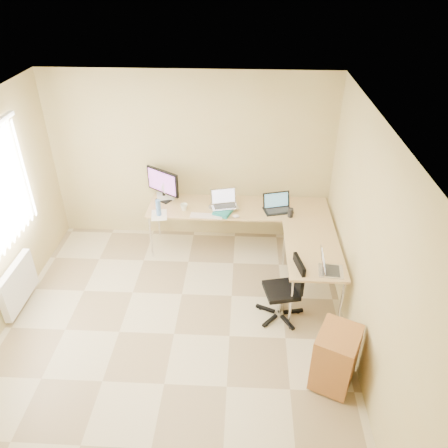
# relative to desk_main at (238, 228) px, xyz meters

# --- Properties ---
(floor) EXTENTS (4.50, 4.50, 0.00)m
(floor) POSITION_rel_desk_main_xyz_m (-0.72, -1.85, -0.36)
(floor) COLOR #C7B893
(floor) RESTS_ON ground
(ceiling) EXTENTS (4.50, 4.50, 0.00)m
(ceiling) POSITION_rel_desk_main_xyz_m (-0.72, -1.85, 2.24)
(ceiling) COLOR white
(ceiling) RESTS_ON ground
(wall_back) EXTENTS (4.50, 0.00, 4.50)m
(wall_back) POSITION_rel_desk_main_xyz_m (-0.72, 0.40, 0.93)
(wall_back) COLOR tan
(wall_back) RESTS_ON ground
(wall_right) EXTENTS (0.00, 4.50, 4.50)m
(wall_right) POSITION_rel_desk_main_xyz_m (1.38, -1.85, 0.93)
(wall_right) COLOR tan
(wall_right) RESTS_ON ground
(desk_main) EXTENTS (2.65, 0.70, 0.73)m
(desk_main) POSITION_rel_desk_main_xyz_m (0.00, 0.00, 0.00)
(desk_main) COLOR tan
(desk_main) RESTS_ON ground
(desk_return) EXTENTS (0.70, 1.30, 0.73)m
(desk_return) POSITION_rel_desk_main_xyz_m (0.98, -1.00, 0.00)
(desk_return) COLOR tan
(desk_return) RESTS_ON ground
(monitor) EXTENTS (0.59, 0.49, 0.50)m
(monitor) POSITION_rel_desk_main_xyz_m (-1.13, 0.15, 0.62)
(monitor) COLOR black
(monitor) RESTS_ON desk_main
(book_stack) EXTENTS (0.31, 0.36, 0.05)m
(book_stack) POSITION_rel_desk_main_xyz_m (-0.21, -0.18, 0.39)
(book_stack) COLOR #1D7779
(book_stack) RESTS_ON desk_main
(laptop_center) EXTENTS (0.44, 0.37, 0.24)m
(laptop_center) POSITION_rel_desk_main_xyz_m (-0.20, -0.09, 0.54)
(laptop_center) COLOR silver
(laptop_center) RESTS_ON desk_main
(laptop_black) EXTENTS (0.46, 0.39, 0.25)m
(laptop_black) POSITION_rel_desk_main_xyz_m (0.57, -0.08, 0.49)
(laptop_black) COLOR black
(laptop_black) RESTS_ON desk_main
(keyboard) EXTENTS (0.46, 0.16, 0.02)m
(keyboard) POSITION_rel_desk_main_xyz_m (-0.45, -0.30, 0.38)
(keyboard) COLOR silver
(keyboard) RESTS_ON desk_main
(mouse) EXTENTS (0.12, 0.09, 0.04)m
(mouse) POSITION_rel_desk_main_xyz_m (-0.03, -0.30, 0.38)
(mouse) COLOR beige
(mouse) RESTS_ON desk_main
(mug) EXTENTS (0.12, 0.12, 0.10)m
(mug) POSITION_rel_desk_main_xyz_m (-0.79, -0.13, 0.41)
(mug) COLOR silver
(mug) RESTS_ON desk_main
(cd_stack) EXTENTS (0.13, 0.13, 0.03)m
(cd_stack) POSITION_rel_desk_main_xyz_m (-0.38, -0.04, 0.38)
(cd_stack) COLOR #AEB0CE
(cd_stack) RESTS_ON desk_main
(water_bottle) EXTENTS (0.07, 0.07, 0.25)m
(water_bottle) POSITION_rel_desk_main_xyz_m (-1.13, -0.30, 0.49)
(water_bottle) COLOR #4F7CBA
(water_bottle) RESTS_ON desk_main
(papers) EXTENTS (0.27, 0.34, 0.01)m
(papers) POSITION_rel_desk_main_xyz_m (-1.13, -0.29, 0.37)
(papers) COLOR white
(papers) RESTS_ON desk_main
(white_box) EXTENTS (0.27, 0.22, 0.08)m
(white_box) POSITION_rel_desk_main_xyz_m (-1.13, 0.20, 0.41)
(white_box) COLOR silver
(white_box) RESTS_ON desk_main
(desk_fan) EXTENTS (0.29, 0.29, 0.32)m
(desk_fan) POSITION_rel_desk_main_xyz_m (-1.02, 0.19, 0.52)
(desk_fan) COLOR silver
(desk_fan) RESTS_ON desk_main
(black_cup) EXTENTS (0.08, 0.08, 0.13)m
(black_cup) POSITION_rel_desk_main_xyz_m (0.74, -0.24, 0.43)
(black_cup) COLOR black
(black_cup) RESTS_ON desk_main
(laptop_return) EXTENTS (0.36, 0.30, 0.22)m
(laptop_return) POSITION_rel_desk_main_xyz_m (1.12, -1.47, 0.48)
(laptop_return) COLOR silver
(laptop_return) RESTS_ON desk_return
(office_chair) EXTENTS (0.61, 0.61, 0.85)m
(office_chair) POSITION_rel_desk_main_xyz_m (0.56, -1.46, 0.14)
(office_chair) COLOR black
(office_chair) RESTS_ON ground
(cabinet) EXTENTS (0.56, 0.61, 0.67)m
(cabinet) POSITION_rel_desk_main_xyz_m (1.07, -2.43, -0.01)
(cabinet) COLOR #A36C27
(cabinet) RESTS_ON ground
(radiator) EXTENTS (0.09, 0.80, 0.55)m
(radiator) POSITION_rel_desk_main_xyz_m (-2.75, -1.45, -0.02)
(radiator) COLOR white
(radiator) RESTS_ON ground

